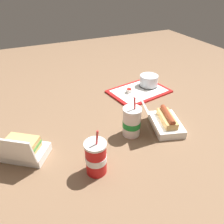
{
  "coord_description": "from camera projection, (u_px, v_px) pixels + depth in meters",
  "views": [
    {
      "loc": [
        -0.35,
        -0.85,
        0.68
      ],
      "look_at": [
        0.05,
        0.03,
        0.05
      ],
      "focal_mm": 35.0,
      "sensor_mm": 36.0,
      "label": 1
    }
  ],
  "objects": [
    {
      "name": "ground_plane",
      "position": [
        106.0,
        125.0,
        1.14
      ],
      "size": [
        3.2,
        3.2,
        0.0
      ],
      "primitive_type": "plane",
      "color": "brown"
    },
    {
      "name": "food_tray",
      "position": [
        139.0,
        91.0,
        1.44
      ],
      "size": [
        0.41,
        0.32,
        0.01
      ],
      "color": "red",
      "rests_on": "ground_plane"
    },
    {
      "name": "cake_container",
      "position": [
        149.0,
        81.0,
        1.47
      ],
      "size": [
        0.12,
        0.12,
        0.08
      ],
      "color": "black",
      "rests_on": "food_tray"
    },
    {
      "name": "ketchup_cup",
      "position": [
        129.0,
        91.0,
        1.4
      ],
      "size": [
        0.04,
        0.04,
        0.02
      ],
      "color": "white",
      "rests_on": "food_tray"
    },
    {
      "name": "napkin_stack",
      "position": [
        138.0,
        94.0,
        1.38
      ],
      "size": [
        0.13,
        0.13,
        0.0
      ],
      "primitive_type": "cube",
      "rotation": [
        0.0,
        0.0,
        0.35
      ],
      "color": "white",
      "rests_on": "food_tray"
    },
    {
      "name": "plastic_fork",
      "position": [
        125.0,
        87.0,
        1.46
      ],
      "size": [
        0.11,
        0.02,
        0.0
      ],
      "primitive_type": "cube",
      "rotation": [
        0.0,
        0.0,
        -0.07
      ],
      "color": "white",
      "rests_on": "food_tray"
    },
    {
      "name": "clamshell_hotdog_back",
      "position": [
        164.0,
        121.0,
        1.1
      ],
      "size": [
        0.25,
        0.25,
        0.16
      ],
      "color": "white",
      "rests_on": "ground_plane"
    },
    {
      "name": "clamshell_sandwich_corner",
      "position": [
        23.0,
        149.0,
        0.92
      ],
      "size": [
        0.24,
        0.23,
        0.16
      ],
      "color": "white",
      "rests_on": "ground_plane"
    },
    {
      "name": "soda_cup_back",
      "position": [
        132.0,
        122.0,
        1.04
      ],
      "size": [
        0.09,
        0.09,
        0.21
      ],
      "color": "white",
      "rests_on": "ground_plane"
    },
    {
      "name": "soda_cup_center",
      "position": [
        96.0,
        158.0,
        0.84
      ],
      "size": [
        0.09,
        0.09,
        0.21
      ],
      "color": "red",
      "rests_on": "ground_plane"
    }
  ]
}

